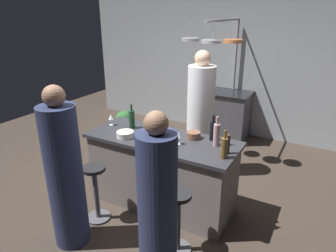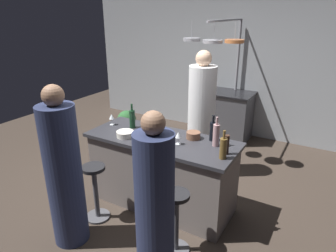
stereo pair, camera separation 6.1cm
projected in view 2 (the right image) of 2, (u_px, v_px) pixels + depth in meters
The scene contains 21 objects.
ground_plane at pixel (162, 203), 3.83m from camera, with size 9.00×9.00×0.00m, color #382D26.
back_wall at pixel (240, 67), 5.66m from camera, with size 6.40×0.16×2.60m, color #9EA3A8.
kitchen_island at pixel (162, 172), 3.67m from camera, with size 1.80×0.72×0.90m.
stove_range at pixel (229, 116), 5.65m from camera, with size 0.80×0.64×0.89m.
chef at pixel (201, 119), 4.29m from camera, with size 0.38×0.38×1.81m.
bar_stool_right at pixel (176, 220), 2.94m from camera, with size 0.28×0.28×0.68m.
guest_right at pixel (155, 207), 2.53m from camera, with size 0.34×0.34×1.60m.
bar_stool_left at pixel (96, 190), 3.43m from camera, with size 0.28×0.28×0.68m.
guest_left at pixel (64, 174), 2.97m from camera, with size 0.36×0.36×1.68m.
overhead_pot_rack at pixel (222, 51), 4.63m from camera, with size 0.91×1.56×2.17m.
potted_plant at pixel (127, 122), 5.76m from camera, with size 0.36×0.36×0.52m.
pepper_mill at pixel (227, 145), 3.08m from camera, with size 0.05×0.05×0.21m, color #382319.
wine_bottle_amber at pixel (223, 148), 2.98m from camera, with size 0.07×0.07×0.30m.
wine_bottle_dark at pixel (213, 131), 3.40m from camera, with size 0.07×0.07×0.30m.
wine_bottle_rose at pixel (216, 135), 3.26m from camera, with size 0.07×0.07×0.33m.
wine_bottle_green at pixel (132, 119), 3.77m from camera, with size 0.07×0.07×0.31m.
wine_glass_by_chef at pixel (159, 135), 3.32m from camera, with size 0.07×0.07×0.15m.
wine_glass_near_left_guest at pixel (112, 117), 3.87m from camera, with size 0.07×0.07×0.15m.
wine_glass_near_right_guest at pixel (178, 135), 3.31m from camera, with size 0.07×0.07×0.15m.
mixing_bowl_ceramic at pixel (125, 134), 3.53m from camera, with size 0.20×0.20×0.07m, color silver.
mixing_bowl_wooden at pixel (193, 135), 3.48m from camera, with size 0.16×0.16×0.08m, color brown.
Camera 2 is at (1.68, -2.75, 2.29)m, focal length 32.19 mm.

